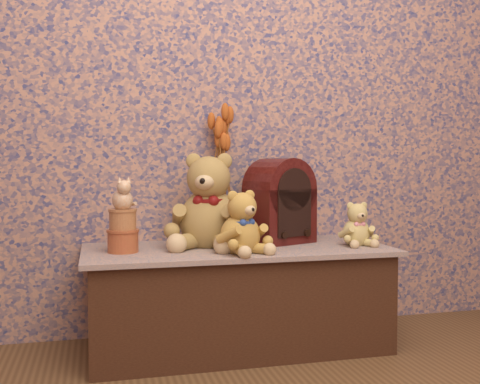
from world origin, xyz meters
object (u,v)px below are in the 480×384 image
object	(u,v)px
ceramic_vase	(221,221)
biscuit_tin_lower	(123,241)
teddy_medium	(240,219)
cat_figurine	(122,193)
teddy_large	(210,197)
cathedral_radio	(279,200)
teddy_small	(356,222)

from	to	relation	value
ceramic_vase	biscuit_tin_lower	distance (m)	0.50
teddy_medium	cat_figurine	bearing A→B (deg)	141.33
teddy_large	biscuit_tin_lower	world-z (taller)	teddy_large
biscuit_tin_lower	cat_figurine	world-z (taller)	cat_figurine
teddy_large	cathedral_radio	world-z (taller)	teddy_large
ceramic_vase	cat_figurine	world-z (taller)	cat_figurine
ceramic_vase	cat_figurine	xyz separation A→B (m)	(-0.45, -0.21, 0.15)
teddy_medium	biscuit_tin_lower	distance (m)	0.48
ceramic_vase	teddy_small	bearing A→B (deg)	-25.39
cathedral_radio	biscuit_tin_lower	world-z (taller)	cathedral_radio
teddy_small	cathedral_radio	world-z (taller)	cathedral_radio
teddy_medium	ceramic_vase	size ratio (longest dim) A/B	1.46
teddy_large	teddy_small	bearing A→B (deg)	13.34
biscuit_tin_lower	ceramic_vase	bearing A→B (deg)	25.32
teddy_medium	cathedral_radio	world-z (taller)	cathedral_radio
teddy_large	cathedral_radio	bearing A→B (deg)	31.63
teddy_large	cathedral_radio	distance (m)	0.33
teddy_large	ceramic_vase	bearing A→B (deg)	84.48
teddy_large	teddy_small	xyz separation A→B (m)	(0.63, -0.12, -0.11)
teddy_medium	ceramic_vase	distance (m)	0.35
teddy_large	teddy_medium	bearing A→B (deg)	-43.16
teddy_large	biscuit_tin_lower	distance (m)	0.42
cat_figurine	cathedral_radio	bearing A→B (deg)	0.46
teddy_small	ceramic_vase	size ratio (longest dim) A/B	1.10
ceramic_vase	cathedral_radio	bearing A→B (deg)	-21.49
ceramic_vase	cat_figurine	distance (m)	0.52
teddy_large	cathedral_radio	size ratio (longest dim) A/B	1.13
teddy_medium	cathedral_radio	xyz separation A→B (m)	(0.25, 0.25, 0.06)
cat_figurine	biscuit_tin_lower	bearing A→B (deg)	0.00
cathedral_radio	biscuit_tin_lower	xyz separation A→B (m)	(-0.70, -0.12, -0.15)
biscuit_tin_lower	teddy_large	bearing A→B (deg)	10.92
teddy_medium	teddy_large	bearing A→B (deg)	90.07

